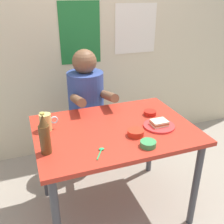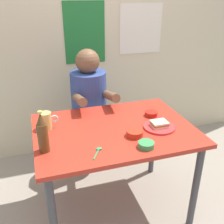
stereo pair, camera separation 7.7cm
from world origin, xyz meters
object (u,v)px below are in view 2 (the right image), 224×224
at_px(dining_table, 114,139).
at_px(sandwich, 159,124).
at_px(beer_mug, 46,121).
at_px(dip_bowl_green, 146,144).
at_px(plate_orange, 159,127).
at_px(beer_bottle, 43,134).
at_px(stool, 90,134).
at_px(person_seated, 89,94).

distance_m(dining_table, sandwich, 0.34).
relative_size(beer_mug, dip_bowl_green, 1.26).
height_order(plate_orange, dip_bowl_green, dip_bowl_green).
bearing_deg(beer_mug, dip_bowl_green, -37.37).
bearing_deg(beer_mug, beer_bottle, -97.45).
bearing_deg(dip_bowl_green, plate_orange, 46.56).
bearing_deg(beer_mug, sandwich, -16.87).
distance_m(dining_table, beer_bottle, 0.55).
bearing_deg(stool, dip_bowl_green, -80.88).
bearing_deg(plate_orange, person_seated, 115.34).
distance_m(dining_table, person_seated, 0.63).
bearing_deg(person_seated, beer_bottle, -120.23).
bearing_deg(person_seated, stool, 90.00).
bearing_deg(beer_bottle, person_seated, 59.77).
bearing_deg(stool, person_seated, -90.00).
relative_size(dining_table, plate_orange, 5.00).
xyz_separation_m(dining_table, dip_bowl_green, (0.11, -0.29, 0.11)).
bearing_deg(sandwich, beer_mug, 163.13).
height_order(sandwich, beer_bottle, beer_bottle).
distance_m(stool, sandwich, 0.90).
relative_size(plate_orange, beer_mug, 1.75).
relative_size(dining_table, dip_bowl_green, 11.00).
distance_m(dining_table, plate_orange, 0.33).
relative_size(person_seated, sandwich, 6.54).
xyz_separation_m(dining_table, stool, (-0.04, 0.63, -0.30)).
distance_m(sandwich, beer_bottle, 0.79).
bearing_deg(sandwich, beer_bottle, -175.99).
height_order(stool, plate_orange, plate_orange).
bearing_deg(stool, beer_mug, -129.55).
height_order(stool, dip_bowl_green, dip_bowl_green).
bearing_deg(plate_orange, beer_mug, 163.13).
relative_size(stool, person_seated, 0.63).
bearing_deg(beer_bottle, dining_table, 17.06).
height_order(person_seated, sandwich, person_seated).
height_order(dining_table, plate_orange, plate_orange).
xyz_separation_m(plate_orange, dip_bowl_green, (-0.19, -0.20, 0.01)).
height_order(dining_table, beer_bottle, beer_bottle).
bearing_deg(beer_bottle, stool, 60.13).
distance_m(person_seated, sandwich, 0.79).
xyz_separation_m(stool, person_seated, (0.00, -0.01, 0.42)).
bearing_deg(stool, dining_table, -86.59).
height_order(plate_orange, beer_mug, beer_mug).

